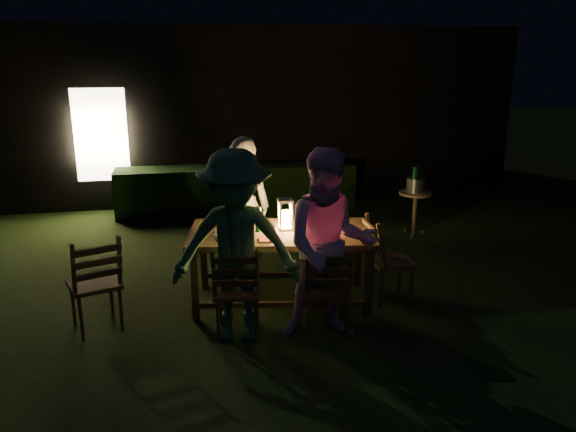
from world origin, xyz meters
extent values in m
plane|color=black|center=(0.00, 0.00, 0.00)|extent=(40.00, 40.00, 0.00)
cube|color=black|center=(0.00, 6.20, 1.60)|extent=(10.00, 4.00, 3.20)
cube|color=#FFE5B2|center=(-2.80, 4.21, 1.35)|extent=(0.90, 0.06, 1.60)
cube|color=black|center=(-0.50, 3.75, 0.40)|extent=(4.20, 0.70, 0.80)
cube|color=#4E331A|center=(-0.43, -0.19, 0.81)|extent=(2.15, 1.32, 0.07)
cube|color=#4E331A|center=(-1.40, -0.45, 0.37)|extent=(0.08, 0.08, 0.74)
cube|color=#4E331A|center=(-1.27, 0.37, 0.37)|extent=(0.08, 0.08, 0.74)
cube|color=#4E331A|center=(0.41, -0.75, 0.37)|extent=(0.08, 0.08, 0.74)
cube|color=#4E331A|center=(0.55, 0.07, 0.37)|extent=(0.08, 0.08, 0.74)
cube|color=#4E331A|center=(-0.99, -0.86, 0.46)|extent=(0.52, 0.50, 0.04)
cube|color=#4E331A|center=(-1.03, -1.05, 0.75)|extent=(0.47, 0.22, 0.53)
cube|color=#4E331A|center=(-0.11, -1.00, 0.46)|extent=(0.54, 0.52, 0.04)
cube|color=#4E331A|center=(-0.15, -1.19, 0.75)|extent=(0.47, 0.25, 0.53)
cube|color=#4E331A|center=(-0.75, 0.62, 0.41)|extent=(0.43, 0.42, 0.04)
cube|color=#4E331A|center=(-0.73, 0.79, 0.66)|extent=(0.41, 0.17, 0.47)
cube|color=#4E331A|center=(0.24, 0.46, 0.44)|extent=(0.52, 0.51, 0.04)
cube|color=#4E331A|center=(0.29, 0.64, 0.71)|extent=(0.45, 0.25, 0.50)
cube|color=#4E331A|center=(0.81, -0.40, 0.47)|extent=(0.45, 0.47, 0.04)
cube|color=#4E331A|center=(0.61, -0.39, 0.75)|extent=(0.17, 0.46, 0.53)
cube|color=#4E331A|center=(-2.40, -0.47, 0.49)|extent=(0.60, 0.59, 0.04)
cube|color=#4E331A|center=(-2.33, -0.66, 0.79)|extent=(0.50, 0.31, 0.56)
imported|color=beige|center=(-0.74, 0.69, 0.89)|extent=(0.71, 0.53, 1.78)
imported|color=#E39CCF|center=(-0.12, -1.07, 0.95)|extent=(1.03, 0.86, 1.90)
imported|color=#30603F|center=(-1.01, -0.92, 0.95)|extent=(1.32, 0.90, 1.90)
cube|color=white|center=(-0.37, -0.15, 0.85)|extent=(0.15, 0.15, 0.03)
cube|color=white|center=(-0.37, -0.15, 1.17)|extent=(0.16, 0.16, 0.03)
cylinder|color=#FF9E3F|center=(-0.37, -0.15, 0.97)|extent=(0.09, 0.09, 0.18)
cylinder|color=white|center=(-0.93, 0.12, 0.85)|extent=(0.25, 0.25, 0.01)
cylinder|color=white|center=(-1.01, -0.32, 0.85)|extent=(0.25, 0.25, 0.01)
cylinder|color=white|center=(0.05, -0.05, 0.85)|extent=(0.25, 0.25, 0.01)
cylinder|color=white|center=(-0.02, -0.48, 0.85)|extent=(0.25, 0.25, 0.01)
cylinder|color=#0F471E|center=(-0.67, -0.15, 0.98)|extent=(0.07, 0.07, 0.28)
cube|color=red|center=(-0.63, -0.48, 0.84)|extent=(0.18, 0.14, 0.01)
cube|color=red|center=(0.07, -0.58, 0.84)|extent=(0.18, 0.14, 0.01)
cube|color=black|center=(-1.09, -0.38, 0.84)|extent=(0.14, 0.07, 0.01)
cylinder|color=olive|center=(2.03, 1.79, 0.66)|extent=(0.51, 0.51, 0.04)
cylinder|color=olive|center=(2.03, 1.79, 0.33)|extent=(0.06, 0.06, 0.66)
cylinder|color=#A5A8AD|center=(2.03, 1.79, 0.79)|extent=(0.30, 0.30, 0.22)
cylinder|color=#0F471E|center=(1.98, 1.75, 0.84)|extent=(0.07, 0.07, 0.32)
cylinder|color=#0F471E|center=(2.08, 1.83, 0.84)|extent=(0.07, 0.07, 0.32)
camera|label=1|loc=(-1.50, -5.99, 2.74)|focal=35.00mm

